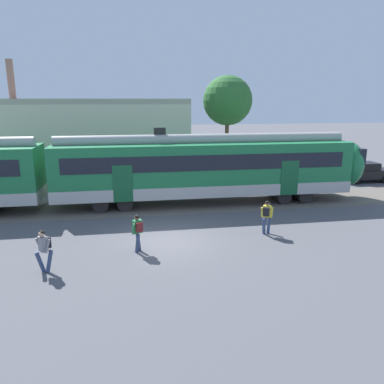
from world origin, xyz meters
The scene contains 8 objects.
ground_plane centered at (0.00, 0.00, 0.00)m, with size 160.00×160.00×0.00m, color #515156.
track_bed centered at (-8.07, 6.24, 0.01)m, with size 80.00×4.40×0.01m, color #605951.
pedestrian_grey centered at (-4.84, -2.34, 0.99)m, with size 0.71×0.50×1.67m.
pedestrian_green centered at (-1.34, -0.97, 0.99)m, with size 0.52×0.71×1.67m.
pedestrian_yellow centered at (4.82, 0.25, 0.99)m, with size 0.66×0.56×1.67m.
parked_car_black centered at (16.68, 10.32, 0.78)m, with size 4.03×1.81×1.54m.
background_building centered at (-5.12, 14.29, 3.21)m, with size 16.27×5.00×9.20m.
street_tree_right centered at (6.44, 14.38, 6.23)m, with size 4.01×4.01×8.26m.
Camera 1 is at (-1.49, -16.09, 6.36)m, focal length 35.00 mm.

